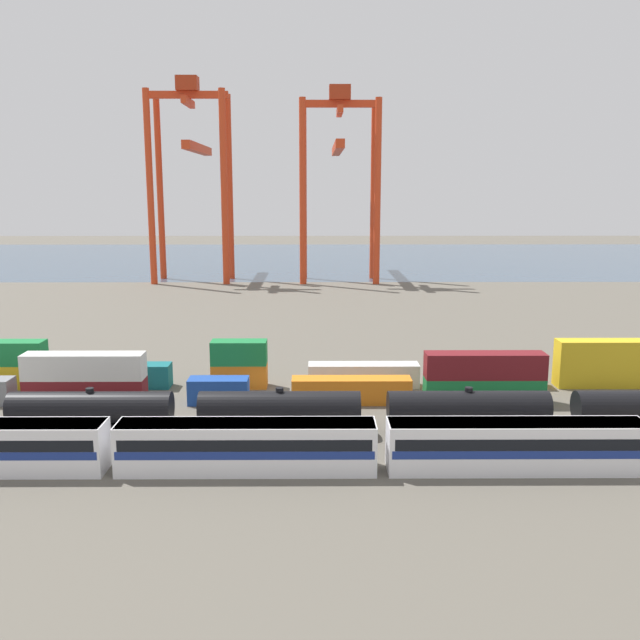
% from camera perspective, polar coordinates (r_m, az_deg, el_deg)
% --- Properties ---
extents(ground_plane, '(420.00, 420.00, 0.00)m').
position_cam_1_polar(ground_plane, '(110.67, -3.41, -0.29)').
color(ground_plane, '#5B564C').
extents(harbour_water, '(400.00, 110.00, 0.01)m').
position_cam_1_polar(harbour_water, '(214.37, -1.95, 5.15)').
color(harbour_water, '#384C60').
rests_on(harbour_water, ground_plane).
extents(passenger_train, '(61.33, 3.14, 3.90)m').
position_cam_1_polar(passenger_train, '(53.50, -6.14, -10.30)').
color(passenger_train, silver).
rests_on(passenger_train, ground_plane).
extents(freight_tank_row, '(80.84, 2.81, 4.27)m').
position_cam_1_polar(freight_tank_row, '(62.33, 12.24, -7.52)').
color(freight_tank_row, '#232326').
rests_on(freight_tank_row, ground_plane).
extents(shipping_container_1, '(12.10, 2.44, 2.60)m').
position_cam_1_polar(shipping_container_1, '(73.45, -18.98, -5.62)').
color(shipping_container_1, maroon).
rests_on(shipping_container_1, ground_plane).
extents(shipping_container_2, '(12.10, 2.44, 2.60)m').
position_cam_1_polar(shipping_container_2, '(72.78, -19.11, -3.66)').
color(shipping_container_2, silver).
rests_on(shipping_container_2, shipping_container_1).
extents(shipping_container_3, '(6.04, 2.44, 2.60)m').
position_cam_1_polar(shipping_container_3, '(70.34, -8.46, -5.86)').
color(shipping_container_3, '#1C4299').
rests_on(shipping_container_3, ground_plane).
extents(shipping_container_4, '(12.10, 2.44, 2.60)m').
position_cam_1_polar(shipping_container_4, '(69.74, 2.64, -5.89)').
color(shipping_container_4, orange).
rests_on(shipping_container_4, ground_plane).
extents(shipping_container_5, '(12.10, 2.44, 2.60)m').
position_cam_1_polar(shipping_container_5, '(71.71, 13.52, -5.72)').
color(shipping_container_5, '#197538').
rests_on(shipping_container_5, ground_plane).
extents(shipping_container_6, '(12.10, 2.44, 2.60)m').
position_cam_1_polar(shipping_container_6, '(71.03, 13.61, -3.71)').
color(shipping_container_6, maroon).
rests_on(shipping_container_6, shipping_container_5).
extents(shipping_container_9, '(12.10, 2.44, 2.60)m').
position_cam_1_polar(shipping_container_9, '(78.32, -16.72, -4.47)').
color(shipping_container_9, '#146066').
rests_on(shipping_container_9, ground_plane).
extents(shipping_container_10, '(6.04, 2.44, 2.60)m').
position_cam_1_polar(shipping_container_10, '(75.64, -6.73, -4.62)').
color(shipping_container_10, orange).
rests_on(shipping_container_10, ground_plane).
extents(shipping_container_11, '(6.04, 2.44, 2.60)m').
position_cam_1_polar(shipping_container_11, '(74.99, -6.78, -2.70)').
color(shipping_container_11, '#197538').
rests_on(shipping_container_11, shipping_container_10).
extents(shipping_container_12, '(12.10, 2.44, 2.60)m').
position_cam_1_polar(shipping_container_12, '(75.35, 3.65, -4.62)').
color(shipping_container_12, silver).
rests_on(shipping_container_12, ground_plane).
extents(shipping_container_13, '(12.10, 2.44, 2.60)m').
position_cam_1_polar(shipping_container_13, '(77.50, 13.78, -4.48)').
color(shipping_container_13, gold).
rests_on(shipping_container_13, ground_plane).
extents(shipping_container_14, '(12.10, 2.44, 2.60)m').
position_cam_1_polar(shipping_container_14, '(81.89, 23.08, -4.23)').
color(shipping_container_14, gold).
rests_on(shipping_container_14, ground_plane).
extents(shipping_container_15, '(12.10, 2.44, 2.60)m').
position_cam_1_polar(shipping_container_15, '(81.29, 23.22, -2.46)').
color(shipping_container_15, gold).
rests_on(shipping_container_15, shipping_container_14).
extents(gantry_crane_west, '(18.16, 32.97, 46.24)m').
position_cam_1_polar(gantry_crane_west, '(165.28, -10.65, 12.82)').
color(gantry_crane_west, red).
rests_on(gantry_crane_west, ground_plane).
extents(gantry_crane_central, '(18.33, 38.36, 44.33)m').
position_cam_1_polar(gantry_crane_central, '(163.74, 1.60, 12.83)').
color(gantry_crane_central, red).
rests_on(gantry_crane_central, ground_plane).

